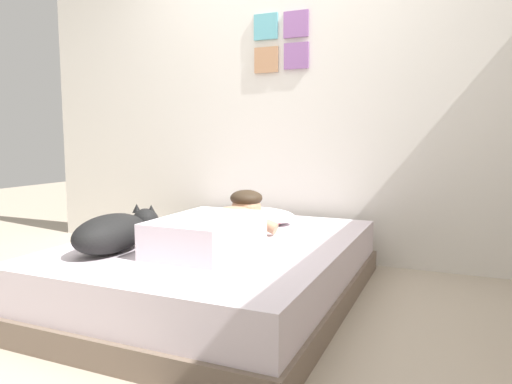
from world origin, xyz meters
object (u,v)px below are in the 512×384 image
(pillow, at_px, (259,215))
(person_lying, at_px, (219,226))
(bed, at_px, (220,269))
(dog, at_px, (116,232))
(coffee_cup, at_px, (270,221))
(cell_phone, at_px, (223,240))

(pillow, bearing_deg, person_lying, -85.36)
(bed, height_order, dog, dog)
(pillow, bearing_deg, dog, -109.91)
(person_lying, bearing_deg, coffee_cup, 85.01)
(coffee_cup, relative_size, cell_phone, 0.89)
(pillow, bearing_deg, coffee_cup, -31.30)
(coffee_cup, bearing_deg, cell_phone, -99.03)
(dog, bearing_deg, coffee_cup, 63.29)
(bed, bearing_deg, person_lying, -64.22)
(pillow, height_order, person_lying, person_lying)
(person_lying, distance_m, dog, 0.54)
(coffee_cup, bearing_deg, bed, -104.23)
(person_lying, xyz_separation_m, dog, (-0.43, -0.34, -0.00))
(cell_phone, bearing_deg, coffee_cup, 80.97)
(pillow, relative_size, cell_phone, 3.71)
(pillow, bearing_deg, bed, -91.24)
(pillow, xyz_separation_m, person_lying, (0.06, -0.69, 0.05))
(pillow, height_order, dog, dog)
(dog, xyz_separation_m, coffee_cup, (0.48, 0.96, -0.07))
(bed, height_order, cell_phone, cell_phone)
(cell_phone, bearing_deg, dog, -132.58)
(pillow, relative_size, coffee_cup, 4.16)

